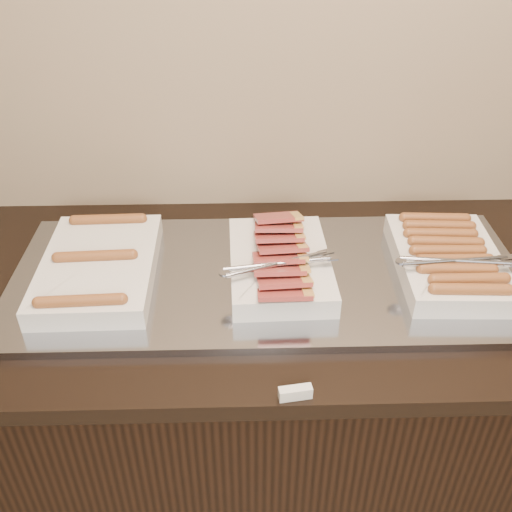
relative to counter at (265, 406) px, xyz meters
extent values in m
cube|color=#9E896B|center=(0.00, 0.37, 0.95)|extent=(6.00, 0.05, 2.80)
cube|color=black|center=(0.00, 0.00, -0.02)|extent=(2.00, 0.70, 0.86)
cube|color=black|center=(0.00, 0.00, 0.43)|extent=(2.06, 0.76, 0.04)
cube|color=#90939D|center=(0.00, 0.00, 0.46)|extent=(1.20, 0.50, 0.02)
cube|color=silver|center=(-0.39, 0.00, 0.49)|extent=(0.26, 0.38, 0.05)
cylinder|color=brown|center=(-0.39, -0.16, 0.52)|extent=(0.17, 0.03, 0.03)
cylinder|color=brown|center=(-0.39, 0.00, 0.52)|extent=(0.17, 0.03, 0.03)
cylinder|color=brown|center=(-0.39, 0.16, 0.52)|extent=(0.17, 0.03, 0.03)
cube|color=silver|center=(0.03, 0.00, 0.49)|extent=(0.24, 0.35, 0.05)
cube|color=#B03946|center=(0.03, -0.14, 0.52)|extent=(0.11, 0.09, 0.04)
cube|color=#B03946|center=(0.03, -0.10, 0.52)|extent=(0.12, 0.10, 0.04)
cube|color=#B03946|center=(0.02, -0.06, 0.52)|extent=(0.12, 0.09, 0.04)
cube|color=#B03946|center=(0.02, -0.02, 0.53)|extent=(0.12, 0.09, 0.04)
cube|color=#B03946|center=(0.03, 0.02, 0.53)|extent=(0.12, 0.10, 0.04)
cube|color=#B03946|center=(0.03, 0.06, 0.53)|extent=(0.12, 0.09, 0.04)
cube|color=#B03946|center=(0.03, 0.10, 0.54)|extent=(0.12, 0.09, 0.04)
cube|color=#B03946|center=(0.03, 0.14, 0.54)|extent=(0.12, 0.10, 0.04)
cube|color=silver|center=(0.42, 0.00, 0.49)|extent=(0.25, 0.36, 0.05)
cylinder|color=brown|center=(0.42, -0.14, 0.52)|extent=(0.16, 0.03, 0.03)
cylinder|color=brown|center=(0.43, -0.11, 0.52)|extent=(0.16, 0.03, 0.03)
cylinder|color=brown|center=(0.42, -0.07, 0.52)|extent=(0.16, 0.03, 0.03)
cylinder|color=brown|center=(0.42, -0.04, 0.52)|extent=(0.16, 0.03, 0.03)
cylinder|color=brown|center=(0.42, 0.00, 0.52)|extent=(0.16, 0.03, 0.03)
cylinder|color=brown|center=(0.42, 0.04, 0.52)|extent=(0.16, 0.04, 0.03)
cylinder|color=brown|center=(0.42, 0.07, 0.52)|extent=(0.16, 0.03, 0.03)
cylinder|color=brown|center=(0.43, 0.11, 0.52)|extent=(0.16, 0.04, 0.03)
cylinder|color=brown|center=(0.43, 0.14, 0.52)|extent=(0.16, 0.04, 0.03)
cube|color=silver|center=(0.04, -0.36, 0.46)|extent=(0.06, 0.03, 0.02)
camera|label=1|loc=(-0.06, -1.07, 1.27)|focal=40.00mm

